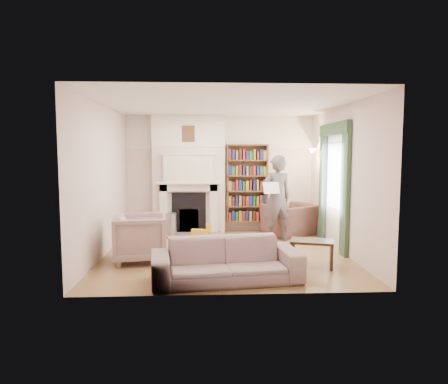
{
  "coord_description": "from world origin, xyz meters",
  "views": [
    {
      "loc": [
        -0.37,
        -7.46,
        1.9
      ],
      "look_at": [
        0.0,
        0.25,
        1.15
      ],
      "focal_mm": 32.0,
      "sensor_mm": 36.0,
      "label": 1
    }
  ],
  "objects": [
    {
      "name": "rug",
      "position": [
        -0.16,
        0.23,
        0.01
      ],
      "size": [
        3.11,
        2.71,
        0.01
      ],
      "primitive_type": "cube",
      "rotation": [
        0.0,
        0.0,
        -0.3
      ],
      "color": "beige",
      "rests_on": "floor"
    },
    {
      "name": "window",
      "position": [
        2.23,
        0.4,
        1.45
      ],
      "size": [
        0.02,
        0.9,
        1.3
      ],
      "primitive_type": "cube",
      "color": "silver",
      "rests_on": "wall_right"
    },
    {
      "name": "fireplace",
      "position": [
        -0.75,
        2.05,
        1.39
      ],
      "size": [
        1.7,
        0.58,
        2.8
      ],
      "color": "beige",
      "rests_on": "floor"
    },
    {
      "name": "wall_back",
      "position": [
        0.0,
        2.25,
        1.4
      ],
      "size": [
        4.5,
        0.0,
        4.5
      ],
      "primitive_type": "plane",
      "rotation": [
        1.57,
        0.0,
        0.0
      ],
      "color": "beige",
      "rests_on": "floor"
    },
    {
      "name": "floor",
      "position": [
        0.0,
        0.0,
        0.0
      ],
      "size": [
        4.5,
        4.5,
        0.0
      ],
      "primitive_type": "plane",
      "color": "brown",
      "rests_on": "ground"
    },
    {
      "name": "rocking_horse",
      "position": [
        -0.48,
        0.53,
        0.24
      ],
      "size": [
        0.59,
        0.36,
        0.48
      ],
      "primitive_type": null,
      "rotation": [
        0.0,
        0.0,
        -0.27
      ],
      "color": "gold",
      "rests_on": "rug"
    },
    {
      "name": "sofa",
      "position": [
        -0.06,
        -1.69,
        0.32
      ],
      "size": [
        2.28,
        1.12,
        0.64
      ],
      "primitive_type": "imported",
      "rotation": [
        0.0,
        0.0,
        0.13
      ],
      "color": "#A7958A",
      "rests_on": "floor"
    },
    {
      "name": "wall_sconce",
      "position": [
        2.03,
        1.5,
        1.9
      ],
      "size": [
        0.2,
        0.24,
        0.24
      ],
      "primitive_type": null,
      "color": "gold",
      "rests_on": "wall_right"
    },
    {
      "name": "wall_left",
      "position": [
        -2.25,
        0.0,
        1.4
      ],
      "size": [
        0.0,
        4.5,
        4.5
      ],
      "primitive_type": "plane",
      "rotation": [
        1.57,
        0.0,
        1.57
      ],
      "color": "beige",
      "rests_on": "floor"
    },
    {
      "name": "man_reading",
      "position": [
        1.18,
        1.03,
        0.93
      ],
      "size": [
        0.77,
        0.61,
        1.86
      ],
      "primitive_type": "imported",
      "rotation": [
        0.0,
        0.0,
        3.41
      ],
      "color": "#514641",
      "rests_on": "floor"
    },
    {
      "name": "wall_front",
      "position": [
        0.0,
        -2.25,
        1.4
      ],
      "size": [
        4.5,
        0.0,
        4.5
      ],
      "primitive_type": "plane",
      "rotation": [
        -1.57,
        0.0,
        0.0
      ],
      "color": "beige",
      "rests_on": "floor"
    },
    {
      "name": "armchair_left",
      "position": [
        -1.52,
        -0.47,
        0.41
      ],
      "size": [
        1.05,
        1.03,
        0.83
      ],
      "primitive_type": "imported",
      "rotation": [
        0.0,
        0.0,
        1.75
      ],
      "color": "#C0B29E",
      "rests_on": "floor"
    },
    {
      "name": "game_box_lid",
      "position": [
        -0.92,
        0.3,
        0.04
      ],
      "size": [
        0.32,
        0.25,
        0.05
      ],
      "primitive_type": "cube",
      "rotation": [
        0.0,
        0.0,
        0.28
      ],
      "color": "red",
      "rests_on": "rug"
    },
    {
      "name": "board_game",
      "position": [
        -0.4,
        -0.15,
        0.03
      ],
      "size": [
        0.46,
        0.46,
        0.03
      ],
      "primitive_type": "cube",
      "rotation": [
        0.0,
        0.0,
        -0.4
      ],
      "color": "#CCD64B",
      "rests_on": "rug"
    },
    {
      "name": "coffee_table",
      "position": [
        1.42,
        -0.97,
        0.23
      ],
      "size": [
        0.8,
        0.63,
        0.45
      ],
      "primitive_type": null,
      "rotation": [
        0.0,
        0.0,
        -0.29
      ],
      "color": "black",
      "rests_on": "floor"
    },
    {
      "name": "wall_right",
      "position": [
        2.25,
        0.0,
        1.4
      ],
      "size": [
        0.0,
        4.5,
        4.5
      ],
      "primitive_type": "plane",
      "rotation": [
        1.57,
        0.0,
        -1.57
      ],
      "color": "beige",
      "rests_on": "floor"
    },
    {
      "name": "armchair_reading",
      "position": [
        1.63,
        1.63,
        0.36
      ],
      "size": [
        1.45,
        1.41,
        0.72
      ],
      "primitive_type": "imported",
      "rotation": [
        0.0,
        0.0,
        3.7
      ],
      "color": "#472925",
      "rests_on": "floor"
    },
    {
      "name": "curtain_right",
      "position": [
        2.2,
        1.1,
        1.2
      ],
      "size": [
        0.07,
        0.32,
        2.4
      ],
      "primitive_type": "cube",
      "color": "#2D442C",
      "rests_on": "floor"
    },
    {
      "name": "ceiling",
      "position": [
        0.0,
        0.0,
        2.8
      ],
      "size": [
        4.5,
        4.5,
        0.0
      ],
      "primitive_type": "plane",
      "rotation": [
        3.14,
        0.0,
        0.0
      ],
      "color": "white",
      "rests_on": "wall_back"
    },
    {
      "name": "comic_annuals",
      "position": [
        0.24,
        -0.38,
        0.02
      ],
      "size": [
        0.9,
        0.75,
        0.02
      ],
      "color": "red",
      "rests_on": "rug"
    },
    {
      "name": "paraffin_heater",
      "position": [
        -1.14,
        1.54,
        0.28
      ],
      "size": [
        0.27,
        0.27,
        0.55
      ],
      "primitive_type": "cylinder",
      "rotation": [
        0.0,
        0.0,
        -0.15
      ],
      "color": "#9A9BA1",
      "rests_on": "floor"
    },
    {
      "name": "pelmet",
      "position": [
        2.19,
        0.4,
        2.38
      ],
      "size": [
        0.09,
        1.7,
        0.24
      ],
      "primitive_type": "cube",
      "color": "#2D442C",
      "rests_on": "wall_right"
    },
    {
      "name": "bookcase",
      "position": [
        0.65,
        2.12,
        1.18
      ],
      "size": [
        1.0,
        0.24,
        1.85
      ],
      "primitive_type": "cube",
      "color": "brown",
      "rests_on": "floor"
    },
    {
      "name": "curtain_left",
      "position": [
        2.2,
        -0.3,
        1.2
      ],
      "size": [
        0.07,
        0.32,
        2.4
      ],
      "primitive_type": "cube",
      "color": "#2D442C",
      "rests_on": "floor"
    },
    {
      "name": "newspaper",
      "position": [
        1.03,
        0.83,
        1.18
      ],
      "size": [
        0.37,
        0.19,
        0.24
      ],
      "primitive_type": "cube",
      "rotation": [
        -0.35,
        0.0,
        0.26
      ],
      "color": "white",
      "rests_on": "man_reading"
    }
  ]
}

